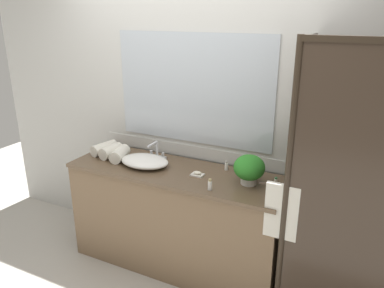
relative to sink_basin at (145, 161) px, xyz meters
The scene contains 14 objects.
ground_plane 0.98m from the sink_basin, ahead, with size 8.00×8.00×0.00m, color #B7B2A8.
wall_back_with_mirror 0.59m from the sink_basin, 53.20° to the left, with size 4.40×0.06×2.60m.
vanity_cabinet 0.56m from the sink_basin, ahead, with size 1.80×0.58×0.90m.
shower_enclosure 1.56m from the sink_basin, ahead, with size 1.20×0.59×2.00m.
sink_basin is the anchor object (origin of this frame).
faucet 0.19m from the sink_basin, 90.00° to the left, with size 0.17×0.16×0.16m.
potted_plant 0.89m from the sink_basin, ahead, with size 0.23×0.23×0.23m.
soap_dish 0.48m from the sink_basin, ahead, with size 0.10×0.07×0.04m.
amenity_bottle_conditioner 1.09m from the sink_basin, ahead, with size 0.03×0.03×0.09m.
amenity_bottle_body_wash 0.68m from the sink_basin, 18.53° to the left, with size 0.03×0.03×0.08m.
amenity_bottle_shampoo 0.69m from the sink_basin, 14.46° to the right, with size 0.03×0.03×0.08m.
rolled_towel_near_edge 0.49m from the sink_basin, behind, with size 0.10×0.10×0.24m, color silver.
rolled_towel_middle 0.37m from the sink_basin, behind, with size 0.11×0.11×0.21m, color silver.
rolled_towel_far_edge 0.26m from the sink_basin, behind, with size 0.11×0.11×0.22m, color silver.
Camera 1 is at (1.37, -2.46, 2.12)m, focal length 35.21 mm.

